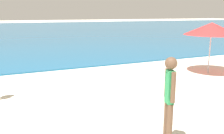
{
  "coord_description": "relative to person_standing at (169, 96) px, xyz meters",
  "views": [
    {
      "loc": [
        -2.34,
        2.11,
        2.45
      ],
      "look_at": [
        0.12,
        7.49,
        1.17
      ],
      "focal_mm": 39.54,
      "sensor_mm": 36.0,
      "label": 1
    }
  ],
  "objects": [
    {
      "name": "beach_umbrella",
      "position": [
        5.2,
        4.08,
        0.88
      ],
      "size": [
        2.23,
        2.23,
        2.1
      ],
      "color": "#B7B7BC",
      "rests_on": "ground"
    },
    {
      "name": "water",
      "position": [
        -0.41,
        37.11,
        -0.94
      ],
      "size": [
        160.0,
        60.0,
        0.06
      ],
      "primitive_type": "cube",
      "color": "#1E6B9E",
      "rests_on": "ground"
    },
    {
      "name": "person_standing",
      "position": [
        0.0,
        0.0,
        0.0
      ],
      "size": [
        0.23,
        0.38,
        1.7
      ],
      "rotation": [
        0.0,
        0.0,
        4.43
      ],
      "color": "brown",
      "rests_on": "ground"
    }
  ]
}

